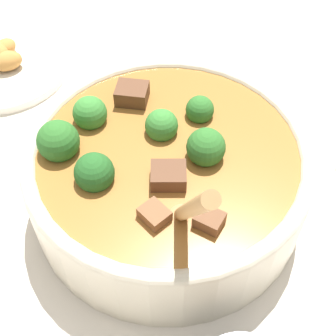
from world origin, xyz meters
name	(u,v)px	position (x,y,z in m)	size (l,w,h in m)	color
ground_plane	(168,201)	(0.00, 0.00, 0.00)	(4.00, 4.00, 0.00)	silver
stew_bowl	(167,171)	(0.00, 0.00, 0.05)	(0.29, 0.31, 0.23)	beige
food_plate	(0,64)	(-0.11, 0.32, 0.01)	(0.20, 0.20, 0.05)	silver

